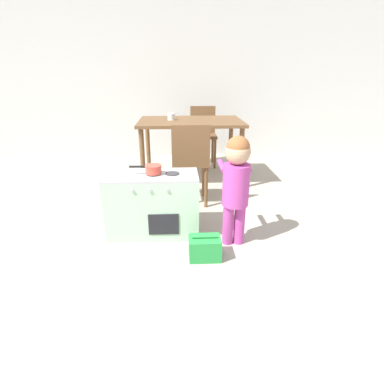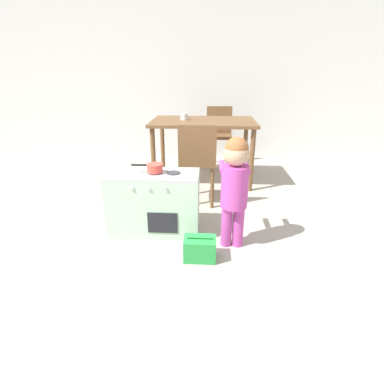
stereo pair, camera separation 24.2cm
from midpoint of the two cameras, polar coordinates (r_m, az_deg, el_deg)
name	(u,v)px [view 2 (the right image)]	position (r m, az deg, el deg)	size (l,w,h in m)	color
ground_plane	(154,298)	(1.96, -3.52, -19.63)	(16.00, 16.00, 0.00)	#B2A899
wall_back	(190,72)	(4.98, 1.19, 21.80)	(10.00, 0.06, 2.60)	silver
play_kitchen	(154,203)	(2.56, -4.53, -2.07)	(0.76, 0.36, 0.54)	#B2DBB7
toy_pot	(154,167)	(2.45, -4.40, 4.64)	(0.26, 0.13, 0.07)	#E04C3D
child_figure	(235,180)	(2.26, 11.23, 2.22)	(0.23, 0.36, 0.88)	#BC429E
toy_basket	(200,248)	(2.26, 4.63, -10.76)	(0.24, 0.17, 0.18)	green
dining_table	(203,128)	(3.74, 4.04, 12.03)	(1.25, 0.82, 0.76)	brown
dining_chair_near	(198,161)	(3.03, 3.37, 5.80)	(0.37, 0.37, 0.85)	brown
dining_chair_far	(219,134)	(4.47, 6.74, 10.89)	(0.37, 0.37, 0.85)	brown
cup_on_table	(184,116)	(3.74, 0.41, 14.18)	(0.09, 0.09, 0.08)	white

